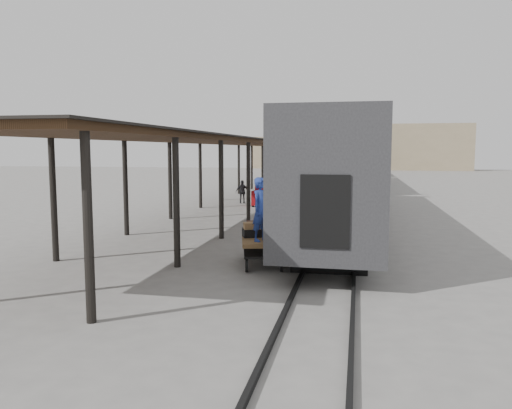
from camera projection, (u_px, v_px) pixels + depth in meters
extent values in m
plane|color=slate|center=(236.00, 255.00, 16.82)|extent=(160.00, 160.00, 0.00)
cube|color=silver|center=(342.00, 170.00, 23.69)|extent=(3.00, 24.00, 2.90)
cube|color=#28282B|center=(325.00, 189.00, 12.10)|extent=(3.04, 0.22, 3.50)
cube|color=black|center=(310.00, 151.00, 23.89)|extent=(0.04, 22.08, 0.65)
cube|color=black|center=(341.00, 205.00, 23.87)|extent=(2.55, 23.04, 0.50)
cube|color=silver|center=(350.00, 159.00, 49.00)|extent=(3.00, 24.00, 2.90)
cube|color=#28282B|center=(348.00, 162.00, 37.42)|extent=(3.04, 0.22, 3.50)
cube|color=black|center=(335.00, 150.00, 49.21)|extent=(0.04, 22.08, 0.65)
cube|color=black|center=(350.00, 177.00, 49.19)|extent=(2.55, 23.04, 0.50)
cube|color=silver|center=(353.00, 156.00, 74.32)|extent=(3.00, 24.00, 2.90)
cube|color=#28282B|center=(352.00, 157.00, 62.73)|extent=(3.04, 0.22, 3.50)
cube|color=black|center=(343.00, 150.00, 74.53)|extent=(0.04, 22.08, 0.65)
cube|color=black|center=(353.00, 168.00, 74.51)|extent=(2.55, 23.04, 0.50)
cube|color=black|center=(292.00, 194.00, 15.71)|extent=(0.50, 1.70, 2.00)
imported|color=silver|center=(292.00, 198.00, 15.72)|extent=(0.72, 0.89, 1.72)
cube|color=olive|center=(279.00, 218.00, 15.72)|extent=(0.57, 0.25, 0.42)
cube|color=#422B19|center=(266.00, 144.00, 40.43)|extent=(4.60, 64.00, 0.18)
cube|color=black|center=(266.00, 143.00, 40.42)|extent=(4.90, 64.30, 0.06)
cylinder|color=black|center=(242.00, 169.00, 41.06)|extent=(0.20, 0.20, 4.00)
cylinder|color=black|center=(291.00, 161.00, 71.24)|extent=(0.20, 0.20, 4.00)
cylinder|color=black|center=(88.00, 227.00, 10.05)|extent=(0.20, 0.20, 4.00)
cylinder|color=black|center=(291.00, 169.00, 40.24)|extent=(0.20, 0.20, 4.00)
cylinder|color=black|center=(320.00, 161.00, 70.43)|extent=(0.20, 0.20, 4.00)
cube|color=black|center=(343.00, 185.00, 49.42)|extent=(0.10, 150.00, 0.12)
cube|color=black|center=(357.00, 185.00, 49.14)|extent=(0.10, 150.00, 0.12)
cube|color=tan|center=(416.00, 147.00, 89.54)|extent=(18.00, 10.00, 8.00)
cube|color=tan|center=(286.00, 153.00, 98.34)|extent=(12.00, 8.00, 6.00)
cube|color=brown|center=(262.00, 239.00, 15.39)|extent=(1.78, 2.63, 0.12)
cube|color=black|center=(262.00, 250.00, 15.42)|extent=(1.66, 2.51, 0.06)
cylinder|color=black|center=(247.00, 265.00, 14.49)|extent=(0.17, 0.41, 0.40)
cylinder|color=black|center=(281.00, 265.00, 14.52)|extent=(0.17, 0.41, 0.40)
cylinder|color=black|center=(246.00, 252.00, 16.38)|extent=(0.17, 0.41, 0.40)
cylinder|color=black|center=(276.00, 252.00, 16.41)|extent=(0.17, 0.41, 0.40)
cube|color=#39393B|center=(253.00, 231.00, 15.88)|extent=(0.74, 0.64, 0.21)
cube|color=olive|center=(269.00, 230.00, 16.12)|extent=(0.54, 0.41, 0.18)
cube|color=black|center=(253.00, 233.00, 15.41)|extent=(0.71, 0.62, 0.24)
cube|color=brown|center=(271.00, 234.00, 15.46)|extent=(0.57, 0.46, 0.18)
cube|color=#44261B|center=(255.00, 224.00, 15.85)|extent=(0.62, 0.50, 0.20)
cube|color=olive|center=(252.00, 226.00, 15.44)|extent=(0.59, 0.51, 0.20)
cube|color=maroon|center=(261.00, 197.00, 31.49)|extent=(0.96, 1.53, 0.89)
cube|color=maroon|center=(263.00, 188.00, 31.81)|extent=(0.87, 0.63, 0.35)
cylinder|color=black|center=(253.00, 204.00, 31.10)|extent=(0.14, 0.36, 0.36)
cylinder|color=black|center=(265.00, 204.00, 30.91)|extent=(0.14, 0.36, 0.36)
cylinder|color=black|center=(257.00, 202.00, 32.15)|extent=(0.14, 0.36, 0.36)
cylinder|color=black|center=(269.00, 202.00, 31.96)|extent=(0.14, 0.36, 0.36)
imported|color=navy|center=(261.00, 209.00, 14.63)|extent=(0.72, 0.82, 1.88)
imported|color=black|center=(242.00, 192.00, 33.03)|extent=(0.96, 0.57, 1.54)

